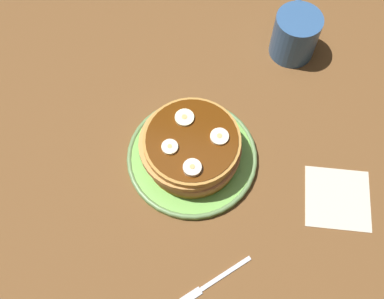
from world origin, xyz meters
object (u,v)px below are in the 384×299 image
at_px(pancake_stack, 191,148).
at_px(banana_slice_3, 192,168).
at_px(plate, 192,157).
at_px(banana_slice_0, 219,137).
at_px(banana_slice_2, 184,118).
at_px(napkin, 338,198).
at_px(coffee_mug, 295,33).
at_px(fork, 212,282).
at_px(banana_slice_1, 170,147).

height_order(pancake_stack, banana_slice_3, banana_slice_3).
relative_size(plate, banana_slice_0, 7.45).
distance_m(plate, pancake_stack, 0.04).
distance_m(plate, banana_slice_2, 0.08).
bearing_deg(banana_slice_0, napkin, -103.31).
bearing_deg(napkin, banana_slice_3, 92.56).
relative_size(coffee_mug, fork, 1.17).
distance_m(banana_slice_0, banana_slice_1, 0.08).
xyz_separation_m(banana_slice_0, coffee_mug, (0.26, -0.12, -0.03)).
bearing_deg(banana_slice_0, banana_slice_2, 65.80).
bearing_deg(banana_slice_1, napkin, -94.07).
bearing_deg(banana_slice_2, pancake_stack, -157.18).
relative_size(banana_slice_2, napkin, 0.29).
xyz_separation_m(plate, napkin, (-0.04, -0.26, -0.01)).
relative_size(pancake_stack, fork, 1.67).
bearing_deg(banana_slice_0, coffee_mug, -24.97).
xyz_separation_m(banana_slice_2, coffee_mug, (0.23, -0.18, -0.03)).
xyz_separation_m(pancake_stack, banana_slice_2, (0.04, 0.02, 0.03)).
distance_m(plate, coffee_mug, 0.32).
xyz_separation_m(pancake_stack, banana_slice_3, (-0.05, -0.01, 0.04)).
distance_m(banana_slice_0, banana_slice_2, 0.07).
bearing_deg(fork, napkin, -49.45).
relative_size(plate, napkin, 2.09).
bearing_deg(fork, banana_slice_1, 26.38).
bearing_deg(coffee_mug, banana_slice_0, 155.03).
distance_m(banana_slice_0, banana_slice_3, 0.07).
bearing_deg(napkin, coffee_mug, 16.76).
relative_size(pancake_stack, banana_slice_0, 5.75).
relative_size(banana_slice_0, fork, 0.29).
bearing_deg(banana_slice_0, banana_slice_3, 149.27).
bearing_deg(banana_slice_2, plate, -154.49).
height_order(pancake_stack, banana_slice_1, banana_slice_1).
relative_size(pancake_stack, coffee_mug, 1.43).
relative_size(banana_slice_2, banana_slice_3, 1.09).
bearing_deg(plate, banana_slice_1, 121.40).
relative_size(pancake_stack, napkin, 1.61).
bearing_deg(fork, banana_slice_0, 4.25).
height_order(banana_slice_1, fork, banana_slice_1).
bearing_deg(banana_slice_1, pancake_stack, -57.13).
bearing_deg(pancake_stack, banana_slice_2, 22.82).
height_order(banana_slice_1, banana_slice_2, same).
relative_size(banana_slice_0, coffee_mug, 0.25).
bearing_deg(pancake_stack, napkin, -98.99).
height_order(banana_slice_2, banana_slice_3, banana_slice_3).
bearing_deg(pancake_stack, plate, -86.62).
distance_m(pancake_stack, fork, 0.22).
xyz_separation_m(banana_slice_3, napkin, (0.01, -0.25, -0.08)).
distance_m(pancake_stack, napkin, 0.27).
xyz_separation_m(plate, coffee_mug, (0.27, -0.16, 0.04)).
distance_m(coffee_mug, fork, 0.49).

